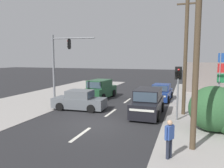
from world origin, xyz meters
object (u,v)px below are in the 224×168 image
at_px(sedan_receding_far, 79,101).
at_px(pedestrian_at_kerb, 169,137).
at_px(utility_pole_foreground_right, 195,24).
at_px(suv_crossing_left, 100,90).
at_px(sedan_oncoming_mid, 161,93).
at_px(utility_pole_midground_right, 186,50).
at_px(suv_oncoming_near, 148,103).
at_px(pedestal_signal_right_kerb, 178,84).
at_px(traffic_signal_mast, 59,61).

distance_m(sedan_receding_far, pedestrian_at_kerb, 10.02).
height_order(utility_pole_foreground_right, suv_crossing_left, utility_pole_foreground_right).
xyz_separation_m(sedan_oncoming_mid, pedestrian_at_kerb, (1.66, -12.96, 0.22)).
bearing_deg(utility_pole_midground_right, suv_oncoming_near, -159.32).
distance_m(sedan_oncoming_mid, sedan_receding_far, 8.55).
xyz_separation_m(utility_pole_midground_right, suv_crossing_left, (-8.23, 4.31, -3.82)).
xyz_separation_m(utility_pole_foreground_right, sedan_oncoming_mid, (-2.47, 11.64, -4.85)).
height_order(sedan_oncoming_mid, suv_crossing_left, suv_crossing_left).
relative_size(sedan_oncoming_mid, suv_crossing_left, 0.93).
bearing_deg(sedan_oncoming_mid, utility_pole_foreground_right, -78.00).
bearing_deg(utility_pole_foreground_right, suv_oncoming_near, 117.46).
relative_size(utility_pole_foreground_right, pedestal_signal_right_kerb, 2.91).
distance_m(utility_pole_foreground_right, suv_oncoming_near, 7.66).
xyz_separation_m(sedan_receding_far, pedestrian_at_kerb, (7.46, -6.69, 0.22)).
xyz_separation_m(utility_pole_foreground_right, sedan_receding_far, (-8.28, 5.36, -4.85)).
distance_m(sedan_oncoming_mid, suv_crossing_left, 6.18).
height_order(pedestal_signal_right_kerb, sedan_oncoming_mid, pedestal_signal_right_kerb).
distance_m(traffic_signal_mast, sedan_oncoming_mid, 10.27).
bearing_deg(suv_oncoming_near, suv_crossing_left, 137.73).
height_order(utility_pole_foreground_right, sedan_oncoming_mid, utility_pole_foreground_right).
bearing_deg(pedestrian_at_kerb, traffic_signal_mast, 143.46).
relative_size(traffic_signal_mast, sedan_oncoming_mid, 1.39).
xyz_separation_m(utility_pole_midground_right, pedestrian_at_kerb, (-0.48, -7.65, -3.78)).
height_order(traffic_signal_mast, sedan_receding_far, traffic_signal_mast).
bearing_deg(sedan_oncoming_mid, suv_oncoming_near, -93.00).
height_order(utility_pole_foreground_right, traffic_signal_mast, utility_pole_foreground_right).
relative_size(traffic_signal_mast, sedan_receding_far, 1.39).
height_order(sedan_oncoming_mid, sedan_receding_far, same).
xyz_separation_m(utility_pole_midground_right, suv_oncoming_near, (-2.47, -0.93, -3.82)).
relative_size(traffic_signal_mast, pedestrian_at_kerb, 3.68).
distance_m(suv_oncoming_near, sedan_receding_far, 5.48).
xyz_separation_m(utility_pole_foreground_right, utility_pole_midground_right, (-0.34, 6.32, -0.84)).
bearing_deg(traffic_signal_mast, pedestrian_at_kerb, -36.54).
height_order(pedestal_signal_right_kerb, suv_oncoming_near, pedestal_signal_right_kerb).
distance_m(utility_pole_foreground_right, pedestrian_at_kerb, 4.88).
relative_size(utility_pole_midground_right, sedan_oncoming_mid, 2.07).
xyz_separation_m(traffic_signal_mast, sedan_receding_far, (1.91, -0.26, -3.13)).
bearing_deg(suv_oncoming_near, traffic_signal_mast, 178.22).
bearing_deg(suv_crossing_left, pedestrian_at_kerb, -57.04).
distance_m(utility_pole_midground_right, sedan_receding_far, 8.95).
bearing_deg(suv_crossing_left, utility_pole_midground_right, -27.63).
xyz_separation_m(traffic_signal_mast, sedan_oncoming_mid, (7.71, 6.02, -3.13)).
height_order(utility_pole_midground_right, sedan_oncoming_mid, utility_pole_midground_right).
bearing_deg(pedestal_signal_right_kerb, utility_pole_midground_right, 77.02).
distance_m(utility_pole_foreground_right, sedan_oncoming_mid, 12.85).
xyz_separation_m(pedestal_signal_right_kerb, sedan_receding_far, (-7.55, 0.73, -1.71)).
bearing_deg(suv_crossing_left, utility_pole_foreground_right, -51.14).
bearing_deg(pedestal_signal_right_kerb, pedestrian_at_kerb, -90.89).
relative_size(utility_pole_foreground_right, sedan_receding_far, 2.40).
relative_size(pedestal_signal_right_kerb, sedan_oncoming_mid, 0.82).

